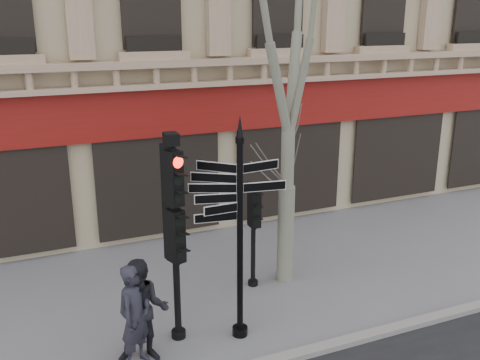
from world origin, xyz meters
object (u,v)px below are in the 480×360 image
object	(u,v)px
pedestrian_a	(136,316)
pedestrian_b	(142,312)
fingerpost	(240,194)
traffic_signal_secondary	(253,218)
traffic_signal_main	(174,214)
plane_tree	(292,0)

from	to	relation	value
pedestrian_a	pedestrian_b	size ratio (longest dim) A/B	0.98
fingerpost	traffic_signal_secondary	world-z (taller)	fingerpost
fingerpost	pedestrian_b	xyz separation A→B (m)	(-1.90, -0.06, -1.94)
traffic_signal_main	traffic_signal_secondary	world-z (taller)	traffic_signal_main
fingerpost	plane_tree	distance (m)	4.23
traffic_signal_main	traffic_signal_secondary	distance (m)	2.74
traffic_signal_main	plane_tree	size ratio (longest dim) A/B	0.45
fingerpost	pedestrian_b	size ratio (longest dim) A/B	2.22
pedestrian_a	pedestrian_b	xyz separation A→B (m)	(0.13, 0.07, 0.02)
traffic_signal_main	plane_tree	distance (m)	4.98
traffic_signal_main	pedestrian_b	xyz separation A→B (m)	(-0.77, -0.45, -1.58)
pedestrian_b	plane_tree	bearing A→B (deg)	41.74
plane_tree	pedestrian_a	world-z (taller)	plane_tree
traffic_signal_secondary	traffic_signal_main	bearing A→B (deg)	-150.02
traffic_signal_main	fingerpost	bearing A→B (deg)	-38.28
traffic_signal_main	plane_tree	world-z (taller)	plane_tree
traffic_signal_secondary	pedestrian_a	world-z (taller)	traffic_signal_secondary
plane_tree	pedestrian_b	bearing A→B (deg)	-154.87
plane_tree	pedestrian_a	distance (m)	6.87
pedestrian_a	pedestrian_b	bearing A→B (deg)	-17.13
traffic_signal_main	pedestrian_a	bearing A→B (deg)	-169.30
fingerpost	traffic_signal_main	world-z (taller)	fingerpost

